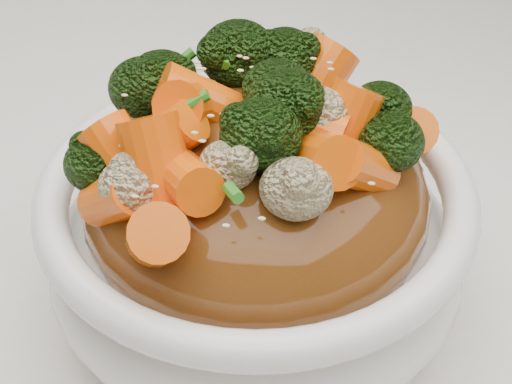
# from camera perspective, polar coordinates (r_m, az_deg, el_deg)

# --- Properties ---
(tablecloth) EXTENTS (1.20, 0.80, 0.04)m
(tablecloth) POSITION_cam_1_polar(r_m,az_deg,el_deg) (0.46, -3.06, -3.53)
(tablecloth) COLOR white
(tablecloth) RESTS_ON dining_table
(bowl) EXTENTS (0.23, 0.23, 0.08)m
(bowl) POSITION_cam_1_polar(r_m,az_deg,el_deg) (0.38, -0.00, -3.49)
(bowl) COLOR white
(bowl) RESTS_ON tablecloth
(sauce_base) EXTENTS (0.18, 0.18, 0.09)m
(sauce_base) POSITION_cam_1_polar(r_m,az_deg,el_deg) (0.36, 0.00, -0.34)
(sauce_base) COLOR #613310
(sauce_base) RESTS_ON bowl
(carrots) EXTENTS (0.18, 0.18, 0.05)m
(carrots) POSITION_cam_1_polar(r_m,az_deg,el_deg) (0.32, 0.00, 7.40)
(carrots) COLOR #F85E08
(carrots) RESTS_ON sauce_base
(broccoli) EXTENTS (0.18, 0.18, 0.04)m
(broccoli) POSITION_cam_1_polar(r_m,az_deg,el_deg) (0.32, 0.00, 7.27)
(broccoli) COLOR black
(broccoli) RESTS_ON sauce_base
(cauliflower) EXTENTS (0.18, 0.18, 0.03)m
(cauliflower) POSITION_cam_1_polar(r_m,az_deg,el_deg) (0.33, 0.00, 6.99)
(cauliflower) COLOR tan
(cauliflower) RESTS_ON sauce_base
(scallions) EXTENTS (0.14, 0.14, 0.02)m
(scallions) POSITION_cam_1_polar(r_m,az_deg,el_deg) (0.32, 0.00, 7.54)
(scallions) COLOR #2A7B1C
(scallions) RESTS_ON sauce_base
(sesame_seeds) EXTENTS (0.16, 0.16, 0.01)m
(sesame_seeds) POSITION_cam_1_polar(r_m,az_deg,el_deg) (0.32, 0.00, 7.54)
(sesame_seeds) COLOR beige
(sesame_seeds) RESTS_ON sauce_base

